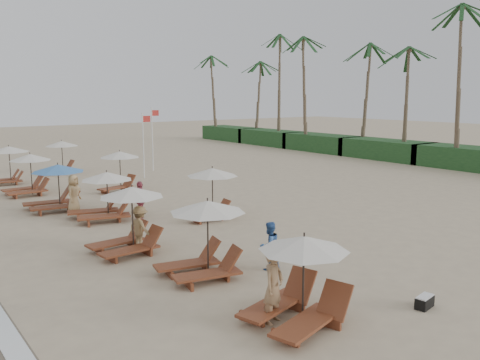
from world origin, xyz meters
TOP-DOWN VIEW (x-y plane):
  - ground at (0.00, 0.00)m, footprint 160.00×160.00m
  - shrub_hedge at (22.00, 14.50)m, footprint 3.20×53.00m
  - palm_row at (21.91, 15.40)m, footprint 7.00×52.00m
  - lounger_station_0 at (-5.58, -3.93)m, footprint 2.70×2.49m
  - lounger_station_1 at (-5.66, 0.02)m, footprint 2.66×2.28m
  - lounger_station_2 at (-6.49, 3.50)m, footprint 2.62×2.21m
  - lounger_station_3 at (-5.41, 8.49)m, footprint 2.78×2.66m
  - lounger_station_4 at (-6.50, 11.61)m, footprint 2.84×2.42m
  - lounger_station_5 at (-6.55, 16.22)m, footprint 2.61×2.19m
  - lounger_station_6 at (-6.61, 20.49)m, footprint 2.50×2.36m
  - inland_station_0 at (-1.56, 5.72)m, footprint 2.59×2.24m
  - inland_station_1 at (-2.15, 14.30)m, footprint 2.74×2.24m
  - inland_station_2 at (-2.75, 22.71)m, footprint 2.72×2.24m
  - beachgoer_near at (-5.93, -3.59)m, footprint 0.76×0.63m
  - beachgoer_mid_a at (-3.62, -0.68)m, footprint 0.77×0.63m
  - beachgoer_mid_b at (-5.93, 3.58)m, footprint 0.81×1.11m
  - beachgoer_far_a at (-3.95, 7.67)m, footprint 0.96×0.99m
  - beachgoer_far_b at (-5.90, 10.56)m, footprint 1.01×0.99m
  - duffel_bag at (-2.30, -5.26)m, footprint 0.61×0.38m
  - flag_pole_near at (1.07, 17.57)m, footprint 0.59×0.08m
  - flag_pole_far at (3.06, 20.21)m, footprint 0.60×0.08m

SIDE VIEW (x-z plane):
  - ground at x=0.00m, z-range 0.00..0.00m
  - duffel_bag at x=-2.30m, z-range 0.00..0.32m
  - beachgoer_mid_a at x=-3.62m, z-range 0.00..1.51m
  - beachgoer_mid_b at x=-5.93m, z-range 0.00..1.55m
  - shrub_hedge at x=22.00m, z-range 0.00..1.60m
  - beachgoer_far_a at x=-3.95m, z-range 0.00..1.66m
  - beachgoer_far_b at x=-5.90m, z-range 0.00..1.76m
  - beachgoer_near at x=-5.93m, z-range 0.00..1.79m
  - lounger_station_3 at x=-5.41m, z-range -0.08..1.99m
  - lounger_station_0 at x=-5.58m, z-range -0.08..2.01m
  - lounger_station_5 at x=-6.55m, z-range -0.06..2.16m
  - lounger_station_4 at x=-6.50m, z-range -0.02..2.13m
  - lounger_station_2 at x=-6.49m, z-range -0.06..2.22m
  - lounger_station_1 at x=-5.66m, z-range -0.02..2.26m
  - lounger_station_6 at x=-6.61m, z-range 0.14..2.44m
  - inland_station_2 at x=-2.75m, z-range 0.23..2.46m
  - inland_station_1 at x=-2.15m, z-range 0.25..2.47m
  - inland_station_0 at x=-1.56m, z-range 0.33..2.55m
  - flag_pole_near at x=1.07m, z-range 0.24..4.47m
  - flag_pole_far at x=3.06m, z-range 0.25..4.74m
  - palm_row at x=21.91m, z-range 3.76..16.06m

